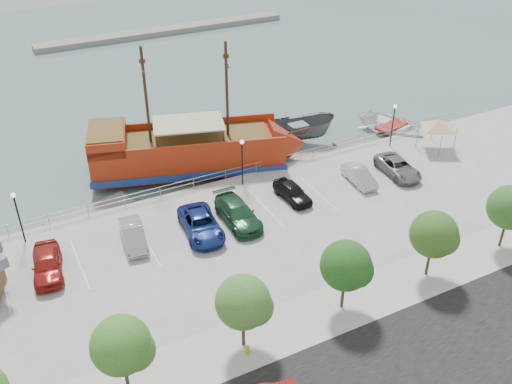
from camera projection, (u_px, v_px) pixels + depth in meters
name	position (u px, v px, depth m)	size (l,w,h in m)	color
ground	(279.00, 233.00, 45.01)	(160.00, 160.00, 0.00)	slate
street	(416.00, 367.00, 32.42)	(100.00, 8.00, 0.04)	black
sidewalk	(354.00, 302.00, 36.94)	(100.00, 4.00, 0.05)	#B7B6B2
seawall_railing	(236.00, 172.00, 50.07)	(50.00, 0.06, 1.00)	gray
far_shore	(165.00, 31.00, 90.09)	(40.00, 3.00, 0.80)	gray
pirate_ship	(204.00, 151.00, 52.19)	(20.54, 10.87, 12.72)	#9F270D
patrol_boat	(298.00, 132.00, 57.11)	(2.74, 7.28, 2.82)	#484A4D
speedboat	(392.00, 128.00, 59.30)	(5.32, 7.45, 1.54)	white
dock_west	(90.00, 214.00, 46.92)	(7.24, 2.07, 0.41)	gray
dock_mid	(315.00, 156.00, 55.37)	(7.72, 2.20, 0.44)	gray
dock_east	(371.00, 141.00, 57.96)	(7.73, 2.21, 0.44)	gray
canopy_tent	(440.00, 120.00, 53.49)	(5.00, 5.00, 3.42)	slate
fire_hydrant	(248.00, 350.00, 32.98)	(0.25, 0.25, 0.73)	gold
lamp_post_left	(17.00, 209.00, 40.84)	(0.36, 0.36, 4.28)	black
lamp_post_mid	(242.00, 154.00, 47.81)	(0.36, 0.36, 4.28)	black
lamp_post_right	(394.00, 118.00, 54.00)	(0.36, 0.36, 4.28)	black
tree_b	(124.00, 346.00, 29.38)	(3.30, 3.20, 5.00)	#473321
tree_c	(246.00, 303.00, 32.09)	(3.30, 3.20, 5.00)	#473321
tree_d	(348.00, 267.00, 34.80)	(3.30, 3.20, 5.00)	#473321
tree_e	(436.00, 236.00, 37.51)	(3.30, 3.20, 5.00)	#473321
tree_f	(512.00, 209.00, 40.22)	(3.30, 3.20, 5.00)	#473321
parked_car_a	(47.00, 264.00, 38.92)	(1.95, 4.85, 1.65)	maroon
parked_car_b	(133.00, 235.00, 41.86)	(1.55, 4.43, 1.46)	#A4A4A4
parked_car_c	(201.00, 225.00, 42.91)	(2.57, 5.57, 1.55)	navy
parked_car_d	(238.00, 213.00, 44.14)	(2.27, 5.58, 1.62)	#1E4B2C
parked_car_e	(292.00, 192.00, 46.98)	(1.67, 4.15, 1.42)	black
parked_car_f	(359.00, 176.00, 49.27)	(1.43, 4.11, 1.35)	#BFB3B3
parked_car_g	(398.00, 167.00, 50.47)	(2.33, 5.06, 1.41)	slate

